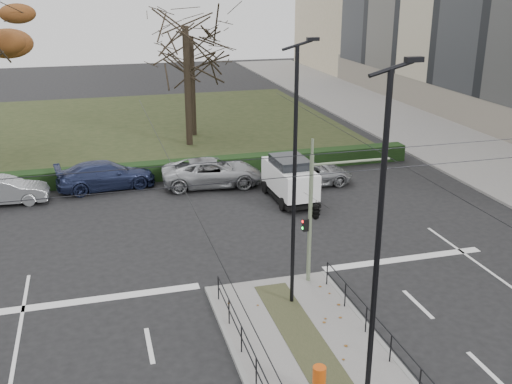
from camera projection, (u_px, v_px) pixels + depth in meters
ground at (313, 358)px, 18.09m from camera, size 140.00×140.00×0.00m
sidewalk_east at (440, 139)px, 42.60m from camera, size 8.00×90.00×0.14m
park at (90, 129)px, 45.60m from camera, size 38.00×26.00×0.10m
hedge at (94, 176)px, 33.29m from camera, size 38.00×1.00×1.00m
median_railing at (350, 384)px, 15.41m from camera, size 4.14×13.24×0.92m
catenary at (298, 234)px, 18.42m from camera, size 20.00×34.00×6.00m
traffic_light at (318, 209)px, 21.63m from camera, size 3.33×1.91×4.90m
litter_bin at (319, 376)px, 16.00m from camera, size 0.36×0.36×0.93m
streetlamp_median_near at (378, 259)px, 13.60m from camera, size 0.77×0.16×9.18m
streetlamp_median_far at (295, 177)px, 19.49m from camera, size 0.75×0.15×9.02m
parked_car_second at (5, 191)px, 30.36m from camera, size 4.32×1.72×1.40m
parked_car_third at (106, 175)px, 32.57m from camera, size 5.48×2.76×1.53m
parked_car_fourth at (212, 172)px, 33.04m from camera, size 5.71×2.97×1.54m
white_van at (290, 178)px, 30.75m from camera, size 2.06×4.24×2.28m
bare_tree_center at (191, 44)px, 41.69m from camera, size 6.39×6.39×9.31m
bare_tree_near at (186, 35)px, 38.80m from camera, size 6.49×6.49×10.50m
parked_car_fifth at (311, 173)px, 33.31m from camera, size 4.64×2.22×1.28m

